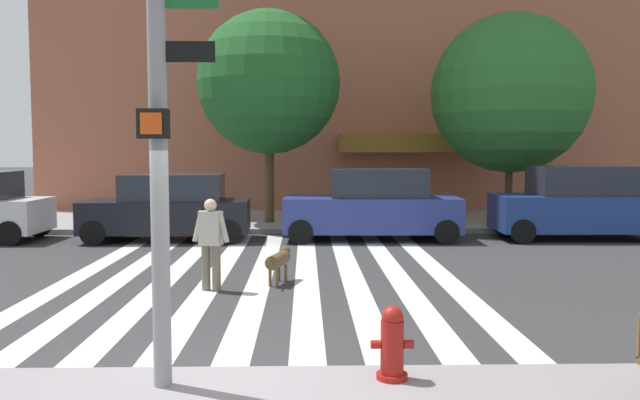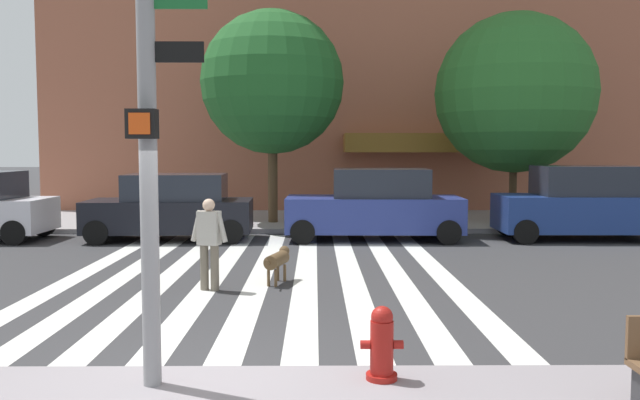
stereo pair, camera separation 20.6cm
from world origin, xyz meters
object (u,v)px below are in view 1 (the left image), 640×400
(fire_hydrant, at_px, (392,344))
(dog_on_leash, at_px, (279,260))
(street_tree_nearest, at_px, (269,83))
(parked_car_fourth_in_line, at_px, (578,204))
(parked_car_third_in_line, at_px, (373,206))
(parked_car_behind_first, at_px, (169,208))
(pedestrian_dog_walker, at_px, (211,239))
(traffic_light_pole, at_px, (156,43))
(street_tree_middle, at_px, (511,93))

(fire_hydrant, bearing_deg, dog_on_leash, 103.96)
(street_tree_nearest, height_order, dog_on_leash, street_tree_nearest)
(parked_car_fourth_in_line, bearing_deg, parked_car_third_in_line, -179.99)
(parked_car_third_in_line, xyz_separation_m, parked_car_fourth_in_line, (5.73, 0.00, 0.05))
(fire_hydrant, distance_m, parked_car_behind_first, 12.36)
(parked_car_fourth_in_line, relative_size, street_tree_nearest, 0.66)
(parked_car_third_in_line, bearing_deg, parked_car_behind_first, 179.97)
(street_tree_nearest, height_order, pedestrian_dog_walker, street_tree_nearest)
(parked_car_behind_first, bearing_deg, traffic_light_pole, -78.65)
(fire_hydrant, height_order, parked_car_behind_first, parked_car_behind_first)
(street_tree_nearest, bearing_deg, pedestrian_dog_walker, -93.02)
(traffic_light_pole, bearing_deg, street_tree_middle, 61.37)
(parked_car_third_in_line, relative_size, parked_car_fourth_in_line, 1.08)
(street_tree_nearest, relative_size, street_tree_middle, 1.01)
(street_tree_nearest, bearing_deg, parked_car_third_in_line, -46.18)
(traffic_light_pole, bearing_deg, dog_on_leash, 80.87)
(traffic_light_pole, distance_m, dog_on_leash, 6.60)
(parked_car_fourth_in_line, xyz_separation_m, dog_on_leash, (-8.10, -5.87, -0.55))
(parked_car_behind_first, xyz_separation_m, parked_car_fourth_in_line, (11.36, -0.00, 0.10))
(street_tree_nearest, bearing_deg, dog_on_leash, -85.77)
(parked_car_behind_first, distance_m, parked_car_third_in_line, 5.63)
(parked_car_behind_first, bearing_deg, parked_car_third_in_line, -0.03)
(traffic_light_pole, xyz_separation_m, dog_on_leash, (0.93, 5.76, -3.08))
(parked_car_third_in_line, xyz_separation_m, pedestrian_dog_walker, (-3.55, -6.49, -0.02))
(fire_hydrant, height_order, dog_on_leash, fire_hydrant)
(pedestrian_dog_walker, bearing_deg, parked_car_fourth_in_line, 34.98)
(parked_car_third_in_line, height_order, street_tree_nearest, street_tree_nearest)
(street_tree_middle, bearing_deg, dog_on_leash, -128.43)
(parked_car_third_in_line, height_order, street_tree_middle, street_tree_middle)
(street_tree_middle, xyz_separation_m, dog_on_leash, (-7.11, -8.97, -3.86))
(dog_on_leash, bearing_deg, traffic_light_pole, -99.13)
(parked_car_fourth_in_line, bearing_deg, parked_car_behind_first, 179.99)
(traffic_light_pole, bearing_deg, pedestrian_dog_walker, 92.80)
(street_tree_middle, bearing_deg, parked_car_behind_first, -163.42)
(parked_car_fourth_in_line, height_order, street_tree_middle, street_tree_middle)
(parked_car_third_in_line, xyz_separation_m, street_tree_middle, (4.74, 3.09, 3.36))
(pedestrian_dog_walker, xyz_separation_m, dog_on_leash, (1.18, 0.61, -0.48))
(parked_car_fourth_in_line, distance_m, street_tree_nearest, 10.00)
(parked_car_fourth_in_line, height_order, street_tree_nearest, street_tree_nearest)
(fire_hydrant, bearing_deg, street_tree_middle, 68.51)
(traffic_light_pole, distance_m, parked_car_third_in_line, 12.36)
(street_tree_nearest, xyz_separation_m, dog_on_leash, (0.67, -9.04, -4.19))
(traffic_light_pole, xyz_separation_m, street_tree_nearest, (0.26, 14.80, 1.12))
(dog_on_leash, bearing_deg, pedestrian_dog_walker, -152.44)
(fire_hydrant, xyz_separation_m, pedestrian_dog_walker, (-2.56, 4.96, 0.41))
(parked_car_fourth_in_line, height_order, pedestrian_dog_walker, parked_car_fourth_in_line)
(parked_car_fourth_in_line, distance_m, street_tree_middle, 4.63)
(parked_car_behind_first, relative_size, street_tree_middle, 0.68)
(dog_on_leash, bearing_deg, fire_hydrant, -76.04)
(street_tree_nearest, relative_size, dog_on_leash, 5.97)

